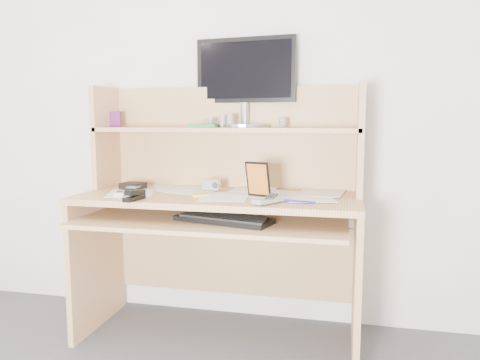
% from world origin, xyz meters
% --- Properties ---
extents(back_wall, '(3.60, 0.04, 2.50)m').
position_xyz_m(back_wall, '(0.00, 1.80, 1.25)').
color(back_wall, white).
rests_on(back_wall, floor).
extents(desk, '(1.40, 0.70, 1.30)m').
position_xyz_m(desk, '(0.00, 1.56, 0.69)').
color(desk, tan).
rests_on(desk, floor).
extents(paper_clutter, '(1.32, 0.54, 0.01)m').
position_xyz_m(paper_clutter, '(0.00, 1.48, 0.75)').
color(paper_clutter, white).
rests_on(paper_clutter, desk).
extents(keyboard, '(0.48, 0.27, 0.03)m').
position_xyz_m(keyboard, '(0.07, 1.31, 0.67)').
color(keyboard, black).
rests_on(keyboard, desk).
extents(tv_remote, '(0.16, 0.21, 0.02)m').
position_xyz_m(tv_remote, '(0.30, 1.30, 0.77)').
color(tv_remote, gray).
rests_on(tv_remote, paper_clutter).
extents(flip_phone, '(0.06, 0.09, 0.02)m').
position_xyz_m(flip_phone, '(-0.45, 1.32, 0.77)').
color(flip_phone, silver).
rests_on(flip_phone, paper_clutter).
extents(stapler, '(0.05, 0.15, 0.04)m').
position_xyz_m(stapler, '(-0.33, 1.22, 0.78)').
color(stapler, black).
rests_on(stapler, paper_clutter).
extents(wallet, '(0.13, 0.11, 0.03)m').
position_xyz_m(wallet, '(-0.49, 1.55, 0.77)').
color(wallet, black).
rests_on(wallet, paper_clutter).
extents(sticky_note_pad, '(0.11, 0.11, 0.01)m').
position_xyz_m(sticky_note_pad, '(-0.08, 1.42, 0.76)').
color(sticky_note_pad, '#FFFB43').
rests_on(sticky_note_pad, desk).
extents(digital_camera, '(0.09, 0.05, 0.06)m').
position_xyz_m(digital_camera, '(-0.06, 1.58, 0.78)').
color(digital_camera, '#BCBDBF').
rests_on(digital_camera, paper_clutter).
extents(game_case, '(0.12, 0.05, 0.17)m').
position_xyz_m(game_case, '(0.21, 1.42, 0.84)').
color(game_case, black).
rests_on(game_case, paper_clutter).
extents(blue_pen, '(0.14, 0.03, 0.01)m').
position_xyz_m(blue_pen, '(0.42, 1.31, 0.76)').
color(blue_pen, '#1717AC').
rests_on(blue_pen, paper_clutter).
extents(card_box, '(0.06, 0.02, 0.09)m').
position_xyz_m(card_box, '(-0.64, 1.65, 1.12)').
color(card_box, maroon).
rests_on(card_box, desk).
extents(shelf_book, '(0.15, 0.20, 0.02)m').
position_xyz_m(shelf_book, '(-0.11, 1.61, 1.09)').
color(shelf_book, '#358448').
rests_on(shelf_book, desk).
extents(chip_stack_a, '(0.05, 0.05, 0.05)m').
position_xyz_m(chip_stack_a, '(-0.09, 1.67, 1.11)').
color(chip_stack_a, black).
rests_on(chip_stack_a, desk).
extents(chip_stack_b, '(0.06, 0.06, 0.07)m').
position_xyz_m(chip_stack_b, '(0.02, 1.65, 1.12)').
color(chip_stack_b, white).
rests_on(chip_stack_b, desk).
extents(chip_stack_c, '(0.06, 0.06, 0.05)m').
position_xyz_m(chip_stack_c, '(0.29, 1.68, 1.11)').
color(chip_stack_c, black).
rests_on(chip_stack_c, desk).
extents(chip_stack_d, '(0.05, 0.05, 0.06)m').
position_xyz_m(chip_stack_d, '(-0.02, 1.64, 1.11)').
color(chip_stack_d, white).
rests_on(chip_stack_d, desk).
extents(monitor, '(0.55, 0.28, 0.48)m').
position_xyz_m(monitor, '(0.08, 1.75, 1.34)').
color(monitor, '#9F9FA4').
rests_on(monitor, desk).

